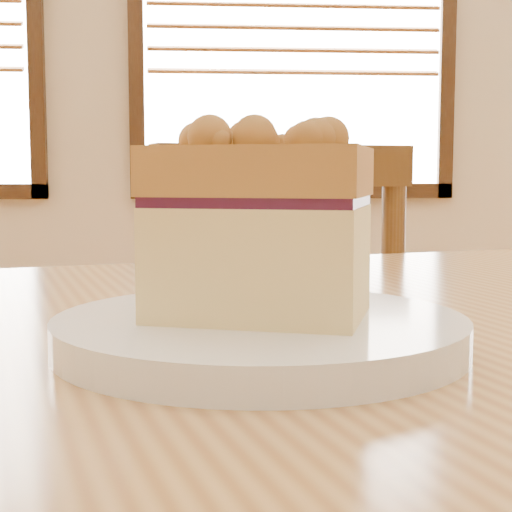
{
  "coord_description": "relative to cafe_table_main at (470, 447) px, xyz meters",
  "views": [
    {
      "loc": [
        -0.24,
        -0.29,
        0.85
      ],
      "look_at": [
        -0.2,
        0.19,
        0.8
      ],
      "focal_mm": 55.0,
      "sensor_mm": 36.0,
      "label": 1
    }
  ],
  "objects": [
    {
      "name": "cake_slice",
      "position": [
        -0.15,
        -0.06,
        0.16
      ],
      "size": [
        0.14,
        0.12,
        0.12
      ],
      "rotation": [
        0.0,
        0.0,
        -0.32
      ],
      "color": "#EAD484",
      "rests_on": "plate"
    },
    {
      "name": "plate",
      "position": [
        -0.15,
        -0.06,
        0.09
      ],
      "size": [
        0.24,
        0.24,
        0.02
      ],
      "color": "white",
      "rests_on": "cafe_table_main"
    },
    {
      "name": "cafe_table_main",
      "position": [
        0.0,
        0.0,
        0.0
      ],
      "size": [
        1.53,
        1.21,
        0.75
      ],
      "rotation": [
        0.0,
        0.0,
        0.26
      ],
      "color": "#BA8948",
      "rests_on": "ground"
    },
    {
      "name": "cafe_chair_main",
      "position": [
        -0.09,
        0.71,
        -0.21
      ],
      "size": [
        0.48,
        0.48,
        0.9
      ],
      "rotation": [
        0.0,
        0.0,
        3.35
      ],
      "color": "brown",
      "rests_on": "ground"
    }
  ]
}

